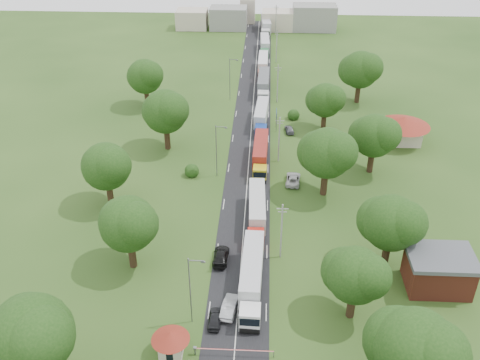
# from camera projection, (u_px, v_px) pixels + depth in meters

# --- Properties ---
(ground) EXTENTS (260.00, 260.00, 0.00)m
(ground) POSITION_uv_depth(u_px,v_px,m) (244.00, 227.00, 82.52)
(ground) COLOR #244216
(ground) RESTS_ON ground
(road) EXTENTS (8.00, 200.00, 0.04)m
(road) POSITION_uv_depth(u_px,v_px,m) (249.00, 163.00, 99.59)
(road) COLOR black
(road) RESTS_ON ground
(boom_barrier) EXTENTS (9.22, 0.35, 1.18)m
(boom_barrier) POSITION_uv_depth(u_px,v_px,m) (222.00, 350.00, 60.79)
(boom_barrier) COLOR slate
(boom_barrier) RESTS_ON ground
(guard_booth) EXTENTS (4.40, 4.40, 3.45)m
(guard_booth) POSITION_uv_depth(u_px,v_px,m) (171.00, 340.00, 60.38)
(guard_booth) COLOR #BFB19E
(guard_booth) RESTS_ON ground
(info_sign) EXTENTS (0.12, 3.10, 4.10)m
(info_sign) POSITION_uv_depth(u_px,v_px,m) (277.00, 115.00, 110.60)
(info_sign) COLOR slate
(info_sign) RESTS_ON ground
(pole_1) EXTENTS (1.60, 0.24, 9.00)m
(pole_1) POSITION_uv_depth(u_px,v_px,m) (281.00, 230.00, 73.88)
(pole_1) COLOR gray
(pole_1) RESTS_ON ground
(pole_2) EXTENTS (1.60, 0.24, 9.00)m
(pole_2) POSITION_uv_depth(u_px,v_px,m) (279.00, 139.00, 97.77)
(pole_2) COLOR gray
(pole_2) RESTS_ON ground
(pole_3) EXTENTS (1.60, 0.24, 9.00)m
(pole_3) POSITION_uv_depth(u_px,v_px,m) (278.00, 83.00, 121.66)
(pole_3) COLOR gray
(pole_3) RESTS_ON ground
(pole_4) EXTENTS (1.60, 0.24, 9.00)m
(pole_4) POSITION_uv_depth(u_px,v_px,m) (277.00, 46.00, 145.55)
(pole_4) COLOR gray
(pole_4) RESTS_ON ground
(pole_5) EXTENTS (1.60, 0.24, 9.00)m
(pole_5) POSITION_uv_depth(u_px,v_px,m) (276.00, 19.00, 169.44)
(pole_5) COLOR gray
(pole_5) RESTS_ON ground
(lamp_0) EXTENTS (2.03, 0.22, 10.00)m
(lamp_0) POSITION_uv_depth(u_px,v_px,m) (191.00, 288.00, 62.81)
(lamp_0) COLOR slate
(lamp_0) RESTS_ON ground
(lamp_1) EXTENTS (2.03, 0.22, 10.00)m
(lamp_1) POSITION_uv_depth(u_px,v_px,m) (217.00, 149.00, 92.67)
(lamp_1) COLOR slate
(lamp_1) RESTS_ON ground
(lamp_2) EXTENTS (2.03, 0.22, 10.00)m
(lamp_2) POSITION_uv_depth(u_px,v_px,m) (230.00, 77.00, 122.53)
(lamp_2) COLOR slate
(lamp_2) RESTS_ON ground
(tree_1) EXTENTS (9.60, 9.60, 12.05)m
(tree_1) POSITION_uv_depth(u_px,v_px,m) (414.00, 348.00, 52.21)
(tree_1) COLOR #382616
(tree_1) RESTS_ON ground
(tree_2) EXTENTS (8.00, 8.00, 10.10)m
(tree_2) POSITION_uv_depth(u_px,v_px,m) (355.00, 274.00, 63.25)
(tree_2) COLOR #382616
(tree_2) RESTS_ON ground
(tree_3) EXTENTS (8.80, 8.80, 11.07)m
(tree_3) POSITION_uv_depth(u_px,v_px,m) (391.00, 222.00, 71.21)
(tree_3) COLOR #382616
(tree_3) RESTS_ON ground
(tree_4) EXTENTS (9.60, 9.60, 12.05)m
(tree_4) POSITION_uv_depth(u_px,v_px,m) (327.00, 153.00, 86.56)
(tree_4) COLOR #382616
(tree_4) RESTS_ON ground
(tree_5) EXTENTS (8.80, 8.80, 11.07)m
(tree_5) POSITION_uv_depth(u_px,v_px,m) (374.00, 135.00, 93.31)
(tree_5) COLOR #382616
(tree_5) RESTS_ON ground
(tree_6) EXTENTS (8.00, 8.00, 10.10)m
(tree_6) POSITION_uv_depth(u_px,v_px,m) (325.00, 100.00, 108.43)
(tree_6) COLOR #382616
(tree_6) RESTS_ON ground
(tree_7) EXTENTS (9.60, 9.60, 12.05)m
(tree_7) POSITION_uv_depth(u_px,v_px,m) (360.00, 69.00, 120.21)
(tree_7) COLOR #382616
(tree_7) RESTS_ON ground
(tree_9) EXTENTS (9.60, 9.60, 12.05)m
(tree_9) POSITION_uv_depth(u_px,v_px,m) (33.00, 333.00, 53.86)
(tree_9) COLOR #382616
(tree_9) RESTS_ON ground
(tree_10) EXTENTS (8.80, 8.80, 11.07)m
(tree_10) POSITION_uv_depth(u_px,v_px,m) (128.00, 223.00, 71.02)
(tree_10) COLOR #382616
(tree_10) RESTS_ON ground
(tree_11) EXTENTS (8.80, 8.80, 11.07)m
(tree_11) POSITION_uv_depth(u_px,v_px,m) (106.00, 166.00, 84.12)
(tree_11) COLOR #382616
(tree_11) RESTS_ON ground
(tree_12) EXTENTS (9.60, 9.60, 12.05)m
(tree_12) POSITION_uv_depth(u_px,v_px,m) (165.00, 111.00, 100.61)
(tree_12) COLOR #382616
(tree_12) RESTS_ON ground
(tree_13) EXTENTS (8.80, 8.80, 11.07)m
(tree_13) POSITION_uv_depth(u_px,v_px,m) (145.00, 76.00, 118.34)
(tree_13) COLOR #382616
(tree_13) RESTS_ON ground
(house_brick) EXTENTS (8.60, 6.60, 5.20)m
(house_brick) POSITION_uv_depth(u_px,v_px,m) (438.00, 271.00, 69.78)
(house_brick) COLOR maroon
(house_brick) RESTS_ON ground
(house_cream) EXTENTS (10.08, 10.08, 5.80)m
(house_cream) POSITION_uv_depth(u_px,v_px,m) (403.00, 126.00, 104.93)
(house_cream) COLOR #BFB19E
(house_cream) RESTS_ON ground
(distant_town) EXTENTS (52.00, 8.00, 8.00)m
(distant_town) POSITION_uv_depth(u_px,v_px,m) (261.00, 18.00, 174.53)
(distant_town) COLOR gray
(distant_town) RESTS_ON ground
(church) EXTENTS (5.00, 5.00, 12.30)m
(church) POSITION_uv_depth(u_px,v_px,m) (248.00, 6.00, 180.57)
(church) COLOR #BFB19E
(church) RESTS_ON ground
(truck_0) EXTENTS (3.00, 15.37, 4.25)m
(truck_0) POSITION_uv_depth(u_px,v_px,m) (252.00, 276.00, 69.44)
(truck_0) COLOR white
(truck_0) RESTS_ON ground
(truck_1) EXTENTS (2.81, 14.44, 4.00)m
(truck_1) POSITION_uv_depth(u_px,v_px,m) (257.00, 211.00, 82.34)
(truck_1) COLOR red
(truck_1) RESTS_ON ground
(truck_2) EXTENTS (2.76, 14.34, 3.97)m
(truck_2) POSITION_uv_depth(u_px,v_px,m) (260.00, 154.00, 98.31)
(truck_2) COLOR gold
(truck_2) RESTS_ON ground
(truck_3) EXTENTS (3.08, 14.03, 3.87)m
(truck_3) POSITION_uv_depth(u_px,v_px,m) (261.00, 116.00, 112.57)
(truck_3) COLOR navy
(truck_3) RESTS_ON ground
(truck_4) EXTENTS (2.78, 14.99, 4.15)m
(truck_4) POSITION_uv_depth(u_px,v_px,m) (263.00, 84.00, 127.84)
(truck_4) COLOR silver
(truck_4) RESTS_ON ground
(truck_5) EXTENTS (2.56, 13.93, 3.86)m
(truck_5) POSITION_uv_depth(u_px,v_px,m) (263.00, 65.00, 140.19)
(truck_5) COLOR #9D2B18
(truck_5) RESTS_ON ground
(truck_6) EXTENTS (2.80, 13.95, 3.86)m
(truck_6) POSITION_uv_depth(u_px,v_px,m) (265.00, 45.00, 154.87)
(truck_6) COLOR #296D3D
(truck_6) RESTS_ON ground
(truck_7) EXTENTS (3.44, 15.65, 4.32)m
(truck_7) POSITION_uv_depth(u_px,v_px,m) (266.00, 26.00, 171.38)
(truck_7) COLOR silver
(truck_7) RESTS_ON ground
(car_lane_front) EXTENTS (1.64, 3.94, 1.33)m
(car_lane_front) POSITION_uv_depth(u_px,v_px,m) (215.00, 319.00, 65.23)
(car_lane_front) COLOR black
(car_lane_front) RESTS_ON ground
(car_lane_mid) EXTENTS (2.30, 4.94, 1.57)m
(car_lane_mid) POSITION_uv_depth(u_px,v_px,m) (230.00, 307.00, 66.80)
(car_lane_mid) COLOR #A9ABB2
(car_lane_mid) RESTS_ON ground
(car_lane_rear) EXTENTS (2.24, 5.16, 1.48)m
(car_lane_rear) POSITION_uv_depth(u_px,v_px,m) (221.00, 256.00, 75.30)
(car_lane_rear) COLOR black
(car_lane_rear) RESTS_ON ground
(car_verge_near) EXTENTS (2.88, 5.42, 1.45)m
(car_verge_near) POSITION_uv_depth(u_px,v_px,m) (293.00, 179.00, 93.22)
(car_verge_near) COLOR #BABABA
(car_verge_near) RESTS_ON ground
(car_verge_far) EXTENTS (2.13, 4.08, 1.33)m
(car_verge_far) POSITION_uv_depth(u_px,v_px,m) (289.00, 129.00, 110.29)
(car_verge_far) COLOR #52545A
(car_verge_far) RESTS_ON ground
(pedestrian_booth) EXTENTS (0.95, 1.06, 1.78)m
(pedestrian_booth) POSITION_uv_depth(u_px,v_px,m) (177.00, 350.00, 60.83)
(pedestrian_booth) COLOR gray
(pedestrian_booth) RESTS_ON ground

